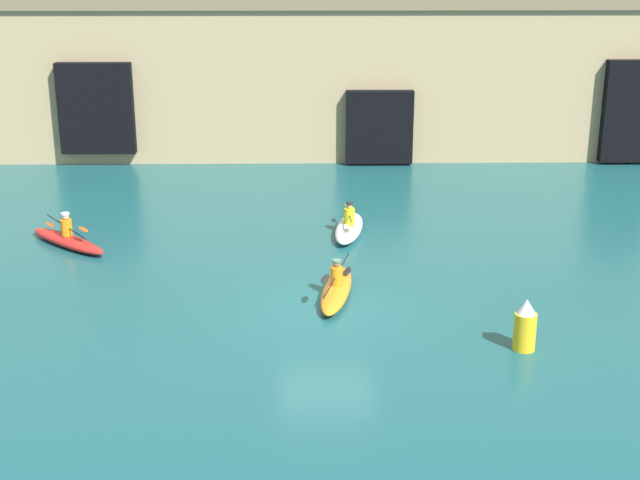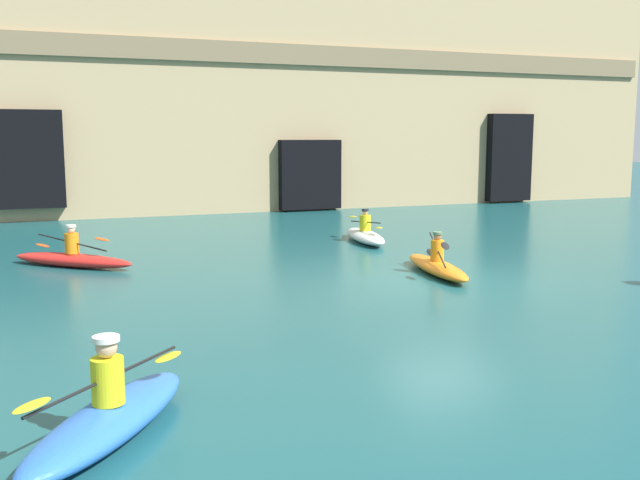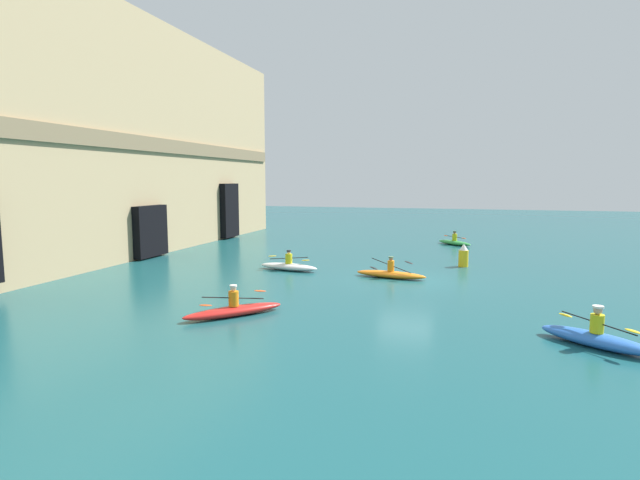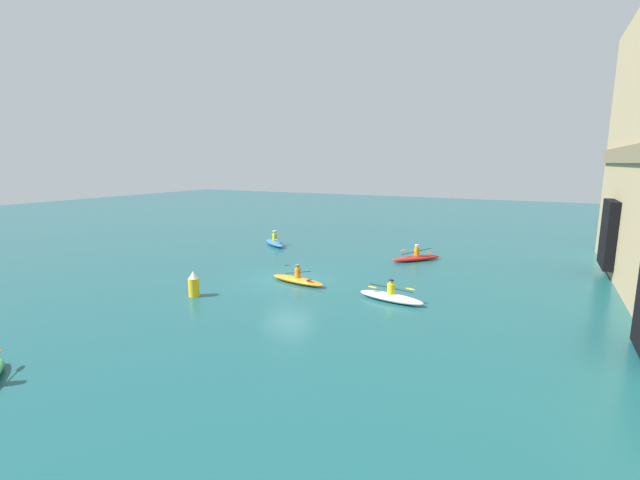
# 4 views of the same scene
# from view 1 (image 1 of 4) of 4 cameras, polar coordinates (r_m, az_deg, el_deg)

# --- Properties ---
(ground_plane) EXTENTS (120.00, 120.00, 0.00)m
(ground_plane) POSITION_cam_1_polar(r_m,az_deg,el_deg) (22.89, 0.43, -4.32)
(ground_plane) COLOR #195156
(kayak_white) EXTENTS (1.30, 3.30, 1.04)m
(kayak_white) POSITION_cam_1_polar(r_m,az_deg,el_deg) (28.53, 1.87, 0.83)
(kayak_white) COLOR white
(kayak_white) RESTS_ON ground
(kayak_red) EXTENTS (3.09, 2.87, 1.08)m
(kayak_red) POSITION_cam_1_polar(r_m,az_deg,el_deg) (28.40, -15.85, 0.03)
(kayak_red) COLOR red
(kayak_red) RESTS_ON ground
(kayak_orange) EXTENTS (1.23, 3.45, 1.02)m
(kayak_orange) POSITION_cam_1_polar(r_m,az_deg,el_deg) (23.51, 1.07, -3.16)
(kayak_orange) COLOR orange
(kayak_orange) RESTS_ON ground
(marker_buoy) EXTENTS (0.51, 0.51, 1.24)m
(marker_buoy) POSITION_cam_1_polar(r_m,az_deg,el_deg) (20.92, 13.00, -5.38)
(marker_buoy) COLOR yellow
(marker_buoy) RESTS_ON ground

